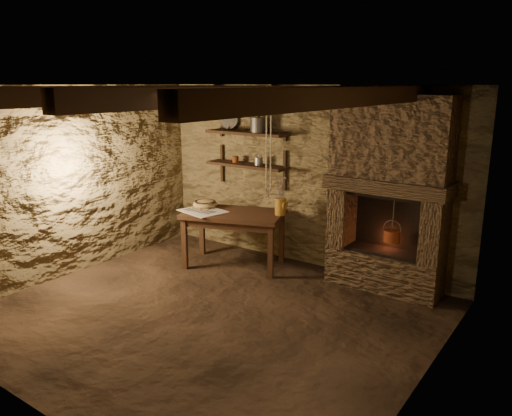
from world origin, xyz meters
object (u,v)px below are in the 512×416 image
Objects in this scene: stoneware_jug at (281,199)px; red_pot at (392,235)px; wooden_bowl at (205,204)px; work_table at (234,237)px; iron_stockpot at (259,126)px.

stoneware_jug is 0.94× the size of red_pot.
work_table is at bearing 0.96° from wooden_bowl.
work_table is 2.75× the size of red_pot.
iron_stockpot is at bearing 42.69° from wooden_bowl.
work_table is 6.21× the size of iron_stockpot.
iron_stockpot reaches higher than wooden_bowl.
red_pot is at bearing -8.95° from work_table.
stoneware_jug is 1.12m from wooden_bowl.
red_pot is at bearing -6.35° from stoneware_jug.
iron_stockpot reaches higher than work_table.
stoneware_jug reaches higher than wooden_bowl.
wooden_bowl reaches higher than work_table.
stoneware_jug is at bearing 13.30° from wooden_bowl.
red_pot is (1.98, -0.12, -1.16)m from iron_stockpot.
stoneware_jug is 2.12× the size of iron_stockpot.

